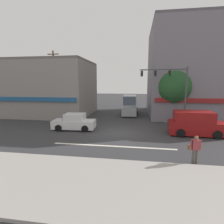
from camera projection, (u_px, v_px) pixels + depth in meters
ground_plane at (118, 133)px, 16.11m from camera, size 120.00×120.00×0.00m
lane_marking_stripe at (113, 146)px, 12.70m from camera, size 9.00×0.24×0.01m
sidewalk_curb at (97, 184)px, 7.81m from camera, size 40.00×5.00×0.16m
building_left_block at (46, 88)px, 25.54m from camera, size 13.08×9.34×7.62m
building_right_corner at (200, 72)px, 24.49m from camera, size 13.95×12.17×12.25m
street_tree at (174, 87)px, 20.50m from camera, size 4.11×4.11×6.14m
utility_pole_near_left at (55, 85)px, 21.18m from camera, size 1.40×0.22×8.31m
traffic_light_mast at (173, 85)px, 18.29m from camera, size 4.86×0.83×6.20m
sedan_approaching_near at (74, 122)px, 17.19m from camera, size 4.20×2.08×1.58m
box_truck_crossing_rightbound at (130, 106)px, 25.77m from camera, size 2.32×5.63×2.75m
van_crossing_leftbound at (195, 124)px, 15.30m from camera, size 4.66×2.16×2.11m
pedestrian_foreground_with_bag at (195, 148)px, 9.73m from camera, size 0.67×0.29×1.67m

